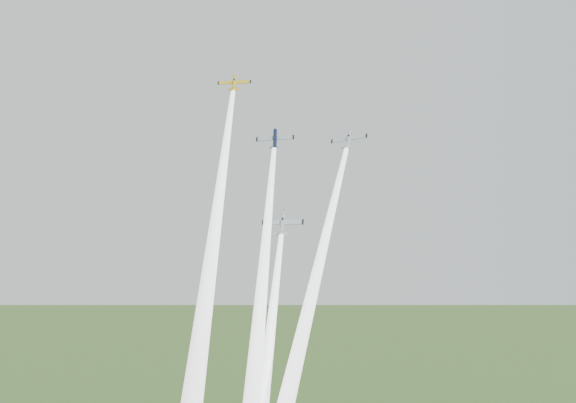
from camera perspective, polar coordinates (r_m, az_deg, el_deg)
The scene contains 8 objects.
plane_yellow at distance 145.87m, azimuth -4.28°, elevation 9.33°, with size 6.74×6.68×1.06m, color gold, non-canonical shape.
smoke_trail_yellow at distance 115.46m, azimuth -5.65°, elevation -1.04°, with size 2.79×2.79×70.67m, color white, non-canonical shape.
plane_navy at distance 143.18m, azimuth -1.04°, elevation 4.95°, with size 7.62×7.56×1.19m, color #0B1533, non-canonical shape.
smoke_trail_navy at distance 115.35m, azimuth -2.05°, elevation -6.40°, with size 2.79×2.79×69.13m, color white, non-canonical shape.
plane_silver_right at distance 145.61m, azimuth 4.82°, elevation 4.91°, with size 7.49×7.43×1.17m, color #B6BEC6, non-canonical shape.
smoke_trail_silver_right at distance 118.58m, azimuth 2.20°, elevation -6.11°, with size 2.79×2.79×68.54m, color white, non-canonical shape.
plane_silver_low at distance 133.48m, azimuth -0.43°, elevation -1.74°, with size 7.80×7.73×1.22m, color #A6ADB4, non-canonical shape.
smoke_trail_silver_low at distance 112.39m, azimuth -1.75°, elevation -13.26°, with size 2.79×2.79×58.62m, color white, non-canonical shape.
Camera 1 is at (6.65, -138.34, 84.12)m, focal length 45.00 mm.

